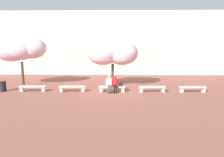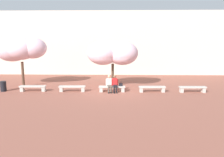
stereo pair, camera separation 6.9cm
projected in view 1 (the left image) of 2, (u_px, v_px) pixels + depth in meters
name	position (u px, v px, depth m)	size (l,w,h in m)	color
ground_plane	(112.00, 92.00, 16.58)	(100.00, 100.00, 0.00)	#8E5142
building_facade	(114.00, 43.00, 26.66)	(28.24, 4.00, 7.23)	beige
stone_bench_west_end	(33.00, 88.00, 16.67)	(2.00, 0.48, 0.45)	#BCB7AD
stone_bench_near_west	(72.00, 88.00, 16.60)	(2.00, 0.48, 0.45)	#BCB7AD
stone_bench_center	(112.00, 88.00, 16.53)	(2.00, 0.48, 0.45)	#BCB7AD
stone_bench_near_east	(152.00, 88.00, 16.46)	(2.00, 0.48, 0.45)	#BCB7AD
stone_bench_east_end	(192.00, 88.00, 16.40)	(2.00, 0.48, 0.45)	#BCB7AD
person_seated_left	(109.00, 83.00, 16.42)	(0.50, 0.72, 1.29)	black
person_seated_right	(115.00, 83.00, 16.41)	(0.51, 0.72, 1.29)	black
handbag	(121.00, 84.00, 16.50)	(0.30, 0.15, 0.34)	black
cherry_tree_main	(112.00, 52.00, 17.74)	(4.17, 2.82, 3.87)	#473323
cherry_tree_secondary	(20.00, 49.00, 18.01)	(4.28, 2.72, 4.20)	#513828
trash_bin	(3.00, 86.00, 16.70)	(0.44, 0.44, 0.78)	black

